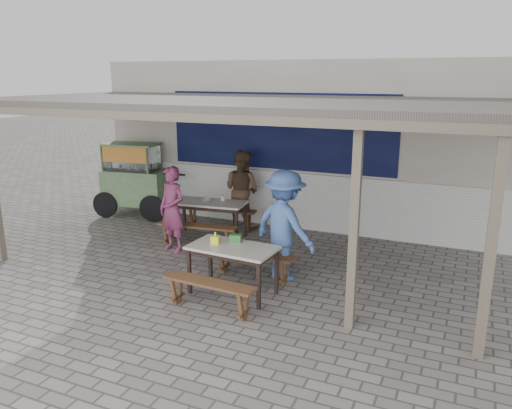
{
  "coord_description": "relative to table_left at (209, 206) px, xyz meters",
  "views": [
    {
      "loc": [
        3.63,
        -6.82,
        3.2
      ],
      "look_at": [
        0.22,
        0.9,
        1.0
      ],
      "focal_mm": 35.0,
      "sensor_mm": 36.0,
      "label": 1
    }
  ],
  "objects": [
    {
      "name": "table_left",
      "position": [
        0.0,
        0.0,
        0.0
      ],
      "size": [
        1.53,
        0.83,
        0.75
      ],
      "rotation": [
        0.0,
        0.0,
        0.12
      ],
      "color": "beige",
      "rests_on": "ground"
    },
    {
      "name": "table_right",
      "position": [
        1.63,
        -2.2,
        -0.0
      ],
      "size": [
        1.32,
        0.78,
        0.75
      ],
      "rotation": [
        0.0,
        0.0,
        -0.06
      ],
      "color": "beige",
      "rests_on": "ground"
    },
    {
      "name": "patron_right_table",
      "position": [
        2.12,
        -1.35,
        0.22
      ],
      "size": [
        1.32,
        1.05,
        1.79
      ],
      "primitive_type": "imported",
      "rotation": [
        0.0,
        0.0,
        2.76
      ],
      "color": "#496CB5",
      "rests_on": "ground"
    },
    {
      "name": "patron_street_side",
      "position": [
        -0.25,
        -0.94,
        0.13
      ],
      "size": [
        0.66,
        0.52,
        1.6
      ],
      "primitive_type": "imported",
      "rotation": [
        0.0,
        0.0,
        -0.27
      ],
      "color": "#83335C",
      "rests_on": "ground"
    },
    {
      "name": "bench_right_wall",
      "position": [
        1.67,
        -1.54,
        -0.34
      ],
      "size": [
        1.4,
        0.36,
        0.45
      ],
      "rotation": [
        0.0,
        0.0,
        -0.06
      ],
      "color": "brown",
      "rests_on": "ground"
    },
    {
      "name": "back_wall",
      "position": [
        1.12,
        1.98,
        1.05
      ],
      "size": [
        9.0,
        1.28,
        3.5
      ],
      "color": "beige",
      "rests_on": "ground"
    },
    {
      "name": "warung_roof",
      "position": [
        1.14,
        -0.7,
        2.04
      ],
      "size": [
        9.0,
        4.21,
        2.81
      ],
      "color": "#554E49",
      "rests_on": "ground"
    },
    {
      "name": "condiment_bowl",
      "position": [
        -0.1,
        0.11,
        0.1
      ],
      "size": [
        0.24,
        0.24,
        0.05
      ],
      "primitive_type": "imported",
      "rotation": [
        0.0,
        0.0,
        0.33
      ],
      "color": "white",
      "rests_on": "table_left"
    },
    {
      "name": "bench_right_street",
      "position": [
        1.59,
        -2.87,
        -0.34
      ],
      "size": [
        1.4,
        0.36,
        0.45
      ],
      "rotation": [
        0.0,
        0.0,
        -0.06
      ],
      "color": "brown",
      "rests_on": "ground"
    },
    {
      "name": "ground",
      "position": [
        1.13,
        -1.6,
        -0.67
      ],
      "size": [
        60.0,
        60.0,
        0.0
      ],
      "primitive_type": "plane",
      "color": "slate",
      "rests_on": "ground"
    },
    {
      "name": "bench_left_wall",
      "position": [
        -0.08,
        0.61,
        -0.33
      ],
      "size": [
        1.59,
        0.47,
        0.45
      ],
      "rotation": [
        0.0,
        0.0,
        0.12
      ],
      "color": "brown",
      "rests_on": "ground"
    },
    {
      "name": "donation_box",
      "position": [
        1.57,
        -2.0,
        0.14
      ],
      "size": [
        0.2,
        0.16,
        0.12
      ],
      "primitive_type": "cube",
      "rotation": [
        0.0,
        0.0,
        0.25
      ],
      "color": "#357734",
      "rests_on": "table_right"
    },
    {
      "name": "tissue_box",
      "position": [
        1.33,
        -2.18,
        0.14
      ],
      "size": [
        0.14,
        0.14,
        0.12
      ],
      "primitive_type": "cube",
      "rotation": [
        0.0,
        0.0,
        0.24
      ],
      "color": "yellow",
      "rests_on": "table_right"
    },
    {
      "name": "patron_wall_side",
      "position": [
        0.31,
        0.88,
        0.17
      ],
      "size": [
        0.94,
        0.8,
        1.68
      ],
      "primitive_type": "imported",
      "rotation": [
        0.0,
        0.0,
        2.93
      ],
      "color": "brown",
      "rests_on": "ground"
    },
    {
      "name": "condiment_jar",
      "position": [
        0.21,
        0.2,
        0.13
      ],
      "size": [
        0.09,
        0.09,
        0.1
      ],
      "primitive_type": "cylinder",
      "color": "silver",
      "rests_on": "table_left"
    },
    {
      "name": "vendor_cart",
      "position": [
        -2.39,
        0.78,
        0.25
      ],
      "size": [
        2.06,
        1.04,
        1.69
      ],
      "rotation": [
        0.0,
        0.0,
        0.15
      ],
      "color": "#739B67",
      "rests_on": "ground"
    },
    {
      "name": "bench_left_street",
      "position": [
        0.08,
        -0.61,
        -0.33
      ],
      "size": [
        1.59,
        0.47,
        0.45
      ],
      "rotation": [
        0.0,
        0.0,
        0.12
      ],
      "color": "brown",
      "rests_on": "ground"
    }
  ]
}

